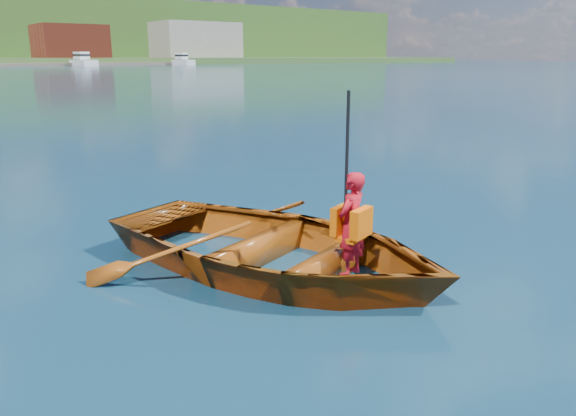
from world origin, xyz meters
TOP-DOWN VIEW (x-y plane):
  - ground at (0.00, 0.00)m, footprint 600.00×600.00m
  - rowboat at (-1.38, -0.10)m, footprint 4.25×5.00m
  - child_paddler at (-0.94, -0.90)m, footprint 0.47×0.43m

SIDE VIEW (x-z plane):
  - ground at x=0.00m, z-range 0.00..0.00m
  - rowboat at x=-1.38m, z-range -0.15..0.73m
  - child_paddler at x=-0.94m, z-range -0.30..1.63m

